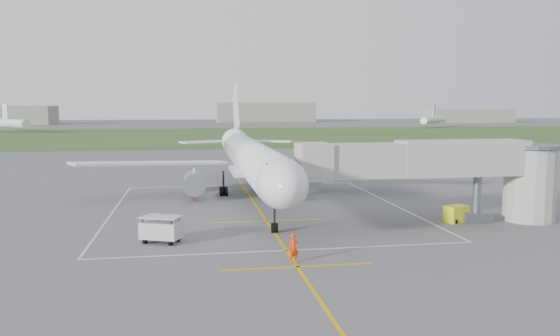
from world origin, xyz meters
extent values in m
plane|color=#4E4E51|center=(0.00, 0.00, 0.00)|extent=(700.00, 700.00, 0.00)
cube|color=#305023|center=(0.00, 130.00, 0.01)|extent=(700.00, 120.00, 0.02)
cube|color=gold|center=(0.00, -5.00, 0.01)|extent=(0.25, 60.00, 0.01)
cube|color=gold|center=(0.00, -24.00, 0.01)|extent=(10.00, 0.25, 0.01)
cube|color=gold|center=(0.00, -10.00, 0.01)|extent=(10.00, 0.25, 0.01)
cube|color=silver|center=(0.00, 12.00, 0.01)|extent=(28.00, 0.20, 0.01)
cube|color=silver|center=(0.00, -20.00, 0.01)|extent=(28.00, 0.20, 0.01)
cube|color=silver|center=(-14.00, -4.00, 0.01)|extent=(0.20, 32.00, 0.01)
cube|color=silver|center=(14.00, -4.00, 0.01)|extent=(0.20, 32.00, 0.01)
cylinder|color=white|center=(0.00, 0.00, 4.50)|extent=(3.80, 36.00, 3.80)
ellipsoid|color=white|center=(0.00, -18.00, 4.50)|extent=(3.80, 7.22, 3.80)
cube|color=black|center=(0.00, -18.90, 5.55)|extent=(2.40, 1.60, 0.99)
cone|color=white|center=(0.00, 20.50, 4.90)|extent=(3.80, 6.00, 3.80)
cube|color=white|center=(10.50, 6.00, 3.65)|extent=(17.93, 11.24, 1.23)
cube|color=white|center=(-10.50, 6.00, 3.65)|extent=(17.93, 11.24, 1.23)
cube|color=white|center=(0.00, 3.00, 2.95)|extent=(4.20, 8.00, 0.50)
cube|color=white|center=(0.00, 21.20, 9.20)|extent=(0.30, 7.89, 8.65)
cube|color=white|center=(0.00, 19.00, 6.20)|extent=(0.35, 5.00, 1.20)
cube|color=white|center=(4.20, 20.20, 5.10)|extent=(7.85, 5.03, 0.20)
cube|color=white|center=(-4.20, 20.20, 5.10)|extent=(7.85, 5.03, 0.20)
cylinder|color=gray|center=(6.20, 2.50, 1.90)|extent=(2.30, 4.20, 2.30)
cube|color=white|center=(6.20, 2.20, 2.70)|extent=(0.25, 2.40, 1.20)
cylinder|color=gray|center=(-6.20, 2.50, 1.90)|extent=(2.30, 4.20, 2.30)
cube|color=white|center=(-6.20, 2.20, 2.70)|extent=(0.25, 2.40, 1.20)
cylinder|color=black|center=(0.00, -14.50, 1.30)|extent=(0.18, 0.18, 2.60)
cylinder|color=black|center=(-0.11, -14.50, 0.40)|extent=(0.28, 0.80, 0.80)
cylinder|color=black|center=(0.11, -14.50, 0.40)|extent=(0.28, 0.80, 0.80)
cylinder|color=black|center=(2.90, 4.50, 1.40)|extent=(0.22, 0.22, 2.80)
cylinder|color=black|center=(2.62, 4.15, 0.48)|extent=(0.32, 0.96, 0.96)
cylinder|color=black|center=(3.18, 4.15, 0.48)|extent=(0.32, 0.96, 0.96)
cylinder|color=black|center=(2.62, 4.85, 0.48)|extent=(0.32, 0.96, 0.96)
cylinder|color=black|center=(3.18, 4.85, 0.48)|extent=(0.32, 0.96, 0.96)
cylinder|color=black|center=(-2.90, 4.50, 1.40)|extent=(0.22, 0.22, 2.80)
cylinder|color=black|center=(-3.18, 4.15, 0.48)|extent=(0.32, 0.96, 0.96)
cylinder|color=black|center=(-2.62, 4.15, 0.48)|extent=(0.32, 0.96, 0.96)
cylinder|color=black|center=(-3.18, 4.85, 0.48)|extent=(0.32, 0.96, 0.96)
cylinder|color=black|center=(-2.62, 4.85, 0.48)|extent=(0.32, 0.96, 0.96)
cube|color=#9A958B|center=(7.74, -13.50, 5.60)|extent=(11.09, 2.90, 2.80)
cube|color=#9A958B|center=(16.46, -13.50, 5.70)|extent=(11.09, 3.10, 3.00)
cube|color=#9A958B|center=(3.40, -13.50, 5.60)|extent=(2.60, 3.40, 3.00)
cylinder|color=slate|center=(18.00, -13.50, 2.10)|extent=(0.70, 0.70, 4.20)
cube|color=slate|center=(18.00, -13.50, 0.45)|extent=(2.60, 1.40, 0.90)
cylinder|color=#9A958B|center=(23.00, -13.50, 3.20)|extent=(4.40, 4.40, 6.40)
cylinder|color=slate|center=(23.00, -13.50, 6.60)|extent=(5.00, 5.00, 0.30)
cylinder|color=black|center=(17.00, -13.50, 0.35)|extent=(0.70, 0.30, 0.70)
cylinder|color=black|center=(19.00, -13.50, 0.35)|extent=(0.70, 0.30, 0.70)
cube|color=yellow|center=(16.32, -13.14, 0.72)|extent=(2.25, 1.85, 1.45)
cylinder|color=black|center=(15.88, -13.87, 0.21)|extent=(0.33, 0.47, 0.42)
cylinder|color=black|center=(17.14, -13.40, 0.21)|extent=(0.33, 0.47, 0.42)
cube|color=#BBBBBB|center=(-8.79, -16.27, 0.97)|extent=(3.31, 2.72, 1.26)
cube|color=#BBBBBB|center=(-8.79, -16.27, 1.94)|extent=(3.31, 2.72, 0.09)
cylinder|color=black|center=(-10.11, -16.44, 1.20)|extent=(0.09, 0.09, 1.49)
cylinder|color=black|center=(-8.01, -17.36, 1.20)|extent=(0.09, 0.09, 1.49)
cylinder|color=black|center=(-9.56, -15.18, 1.20)|extent=(0.09, 0.09, 1.49)
cylinder|color=black|center=(-7.47, -16.10, 1.20)|extent=(0.09, 0.09, 1.49)
cylinder|color=black|center=(-9.98, -16.44, 0.23)|extent=(0.37, 0.50, 0.46)
cylinder|color=black|center=(-8.10, -17.26, 0.23)|extent=(0.37, 0.50, 0.46)
cylinder|color=black|center=(-9.48, -15.28, 0.23)|extent=(0.37, 0.50, 0.46)
cylinder|color=black|center=(-7.59, -16.11, 0.23)|extent=(0.37, 0.50, 0.46)
imported|color=#FA4207|center=(-0.07, -23.04, 0.95)|extent=(0.77, 0.59, 1.90)
imported|color=red|center=(-6.32, 1.91, 0.84)|extent=(1.02, 0.94, 1.68)
cube|color=gray|center=(40.00, 280.00, 6.00)|extent=(60.00, 20.00, 12.00)
cube|color=gray|center=(160.00, 250.00, 4.00)|extent=(50.00, 18.00, 8.00)
cylinder|color=white|center=(-75.00, 163.45, 3.50)|extent=(23.55, 26.13, 3.20)
cube|color=white|center=(-75.00, 163.45, 8.00)|extent=(2.87, 3.20, 5.50)
cylinder|color=white|center=(105.97, 182.65, 3.50)|extent=(23.43, 26.23, 3.20)
cube|color=white|center=(105.97, 182.65, 8.00)|extent=(2.85, 3.21, 5.50)
camera|label=1|loc=(-6.59, -56.91, 10.16)|focal=35.00mm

